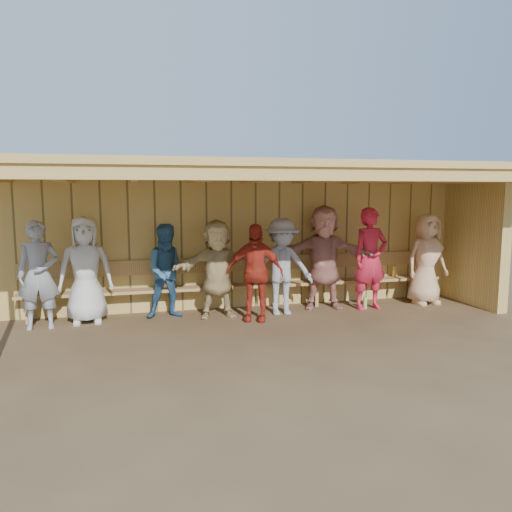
{
  "coord_description": "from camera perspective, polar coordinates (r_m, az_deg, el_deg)",
  "views": [
    {
      "loc": [
        -1.98,
        -7.44,
        2.11
      ],
      "look_at": [
        0.0,
        0.35,
        1.05
      ],
      "focal_mm": 35.0,
      "sensor_mm": 36.0,
      "label": 1
    }
  ],
  "objects": [
    {
      "name": "player_f",
      "position": [
        8.96,
        7.78,
        -0.13
      ],
      "size": [
        1.8,
        0.92,
        1.86
      ],
      "primitive_type": "imported",
      "rotation": [
        0.0,
        0.0,
        -0.23
      ],
      "color": "tan",
      "rests_on": "ground"
    },
    {
      "name": "dugout_structure",
      "position": [
        8.48,
        1.99,
        4.7
      ],
      "size": [
        8.8,
        3.2,
        2.5
      ],
      "color": "tan",
      "rests_on": "ground"
    },
    {
      "name": "player_b",
      "position": [
        8.36,
        -18.91,
        -1.52
      ],
      "size": [
        0.86,
        0.59,
        1.71
      ],
      "primitive_type": "imported",
      "rotation": [
        0.0,
        0.0,
        0.05
      ],
      "color": "silver",
      "rests_on": "ground"
    },
    {
      "name": "player_c",
      "position": [
        8.38,
        -9.96,
        -1.71
      ],
      "size": [
        0.78,
        0.62,
        1.57
      ],
      "primitive_type": "imported",
      "rotation": [
        0.0,
        0.0,
        0.03
      ],
      "color": "#32618B",
      "rests_on": "ground"
    },
    {
      "name": "player_a",
      "position": [
        8.27,
        -23.59,
        -2.0
      ],
      "size": [
        0.63,
        0.44,
        1.67
      ],
      "primitive_type": "imported",
      "rotation": [
        0.0,
        0.0,
        0.06
      ],
      "color": "#93959B",
      "rests_on": "ground"
    },
    {
      "name": "dugout_equipment",
      "position": [
        8.66,
        -6.56,
        -3.33
      ],
      "size": [
        7.16,
        0.62,
        0.8
      ],
      "color": "gold",
      "rests_on": "ground"
    },
    {
      "name": "bench",
      "position": [
        8.92,
        -1.21,
        -2.7
      ],
      "size": [
        7.6,
        0.34,
        0.93
      ],
      "color": "tan",
      "rests_on": "ground"
    },
    {
      "name": "player_h",
      "position": [
        9.77,
        18.91,
        -0.34
      ],
      "size": [
        0.87,
        0.61,
        1.69
      ],
      "primitive_type": "imported",
      "rotation": [
        0.0,
        0.0,
        0.1
      ],
      "color": "#DDA97C",
      "rests_on": "ground"
    },
    {
      "name": "player_d",
      "position": [
        8.07,
        -0.16,
        -1.89
      ],
      "size": [
        1.01,
        0.7,
        1.58
      ],
      "primitive_type": "imported",
      "rotation": [
        0.0,
        0.0,
        -0.37
      ],
      "color": "#AD2B1B",
      "rests_on": "ground"
    },
    {
      "name": "player_extra",
      "position": [
        8.29,
        -4.43,
        -1.48
      ],
      "size": [
        1.52,
        0.5,
        1.64
      ],
      "primitive_type": "imported",
      "rotation": [
        0.0,
        0.0,
        -0.01
      ],
      "color": "tan",
      "rests_on": "ground"
    },
    {
      "name": "player_e",
      "position": [
        8.48,
        2.97,
        -1.22
      ],
      "size": [
        1.11,
        0.69,
        1.65
      ],
      "primitive_type": "imported",
      "rotation": [
        0.0,
        0.0,
        -0.07
      ],
      "color": "#92949A",
      "rests_on": "ground"
    },
    {
      "name": "ground",
      "position": [
        7.99,
        0.62,
        -7.81
      ],
      "size": [
        90.0,
        90.0,
        0.0
      ],
      "primitive_type": "plane",
      "color": "brown",
      "rests_on": "ground"
    },
    {
      "name": "player_g",
      "position": [
        9.06,
        12.92,
        -0.31
      ],
      "size": [
        0.7,
        0.5,
        1.81
      ],
      "primitive_type": "imported",
      "rotation": [
        0.0,
        0.0,
        0.1
      ],
      "color": "red",
      "rests_on": "ground"
    }
  ]
}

